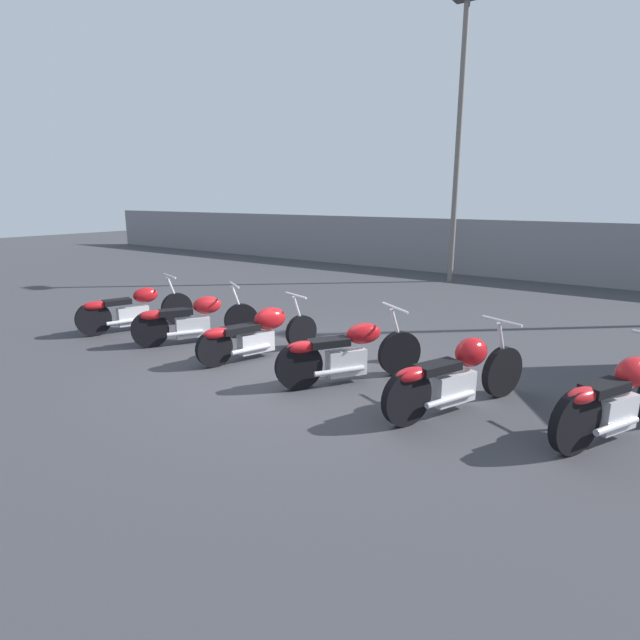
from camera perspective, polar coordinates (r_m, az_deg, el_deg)
The scene contains 10 objects.
ground_plane at distance 7.44m, azimuth -2.08°, elevation -5.55°, with size 60.00×60.00×0.00m, color #38383D.
fence_back at distance 16.51m, azimuth 20.77°, elevation 7.50°, with size 40.00×0.04×1.78m.
light_pole_right at distance 15.52m, azimuth 15.68°, elevation 21.15°, with size 0.70×0.35×7.76m.
motorcycle_slot_0 at distance 10.10m, azimuth -20.51°, elevation 1.19°, with size 0.90×2.11×0.99m.
motorcycle_slot_1 at distance 8.91m, azimuth -14.20°, elevation 0.09°, with size 1.20×1.95×0.98m.
motorcycle_slot_2 at distance 7.88m, azimuth -7.06°, elevation -1.39°, with size 0.87×2.07×0.93m.
motorcycle_slot_3 at distance 6.77m, azimuth 3.21°, elevation -3.77°, with size 1.27×1.87×1.01m.
motorcycle_slot_4 at distance 6.09m, azimuth 15.29°, elevation -6.12°, with size 1.01×2.11×1.02m.
motorcycle_slot_5 at distance 6.05m, azimuth 30.96°, elevation -7.72°, with size 1.06×1.91×1.04m.
traffic_cone_near at distance 7.76m, azimuth 8.03°, elevation -3.29°, with size 0.28×0.28×0.40m.
Camera 1 is at (4.33, -5.51, 2.47)m, focal length 28.00 mm.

